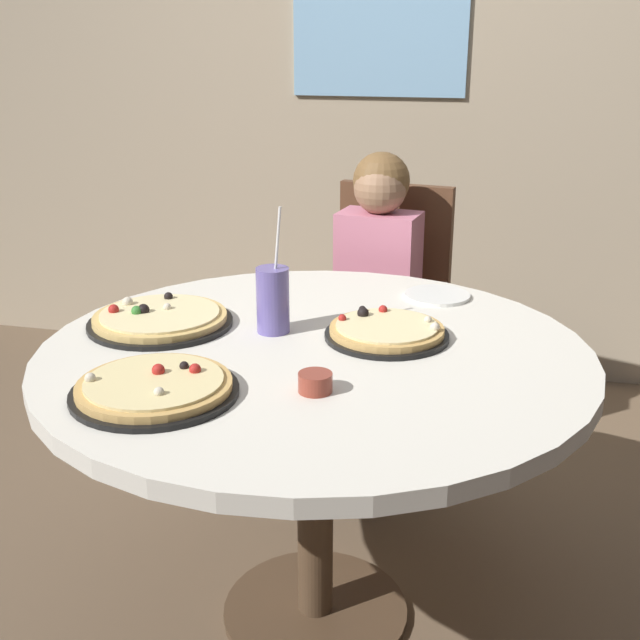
% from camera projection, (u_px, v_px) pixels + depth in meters
% --- Properties ---
extents(ground_plane, '(8.00, 8.00, 0.00)m').
position_uv_depth(ground_plane, '(315.00, 613.00, 2.10)').
color(ground_plane, brown).
extents(wall_with_window, '(5.20, 0.14, 2.90)m').
position_uv_depth(wall_with_window, '(423.00, 30.00, 3.26)').
color(wall_with_window, tan).
rests_on(wall_with_window, ground_plane).
extents(dining_table, '(1.28, 1.28, 0.75)m').
position_uv_depth(dining_table, '(315.00, 383.00, 1.88)').
color(dining_table, silver).
rests_on(dining_table, ground_plane).
extents(chair_wooden, '(0.45, 0.45, 0.95)m').
position_uv_depth(chair_wooden, '(386.00, 308.00, 2.80)').
color(chair_wooden, brown).
rests_on(chair_wooden, ground_plane).
extents(diner_child, '(0.30, 0.43, 1.08)m').
position_uv_depth(diner_child, '(370.00, 338.00, 2.65)').
color(diner_child, '#3F4766').
rests_on(diner_child, ground_plane).
extents(pizza_veggie, '(0.30, 0.30, 0.05)m').
position_uv_depth(pizza_veggie, '(387.00, 331.00, 1.90)').
color(pizza_veggie, black).
rests_on(pizza_veggie, dining_table).
extents(pizza_cheese, '(0.36, 0.36, 0.05)m').
position_uv_depth(pizza_cheese, '(160.00, 319.00, 1.98)').
color(pizza_cheese, black).
rests_on(pizza_cheese, dining_table).
extents(pizza_pepperoni, '(0.34, 0.34, 0.05)m').
position_uv_depth(pizza_pepperoni, '(155.00, 387.00, 1.60)').
color(pizza_pepperoni, black).
rests_on(pizza_pepperoni, dining_table).
extents(soda_cup, '(0.08, 0.08, 0.31)m').
position_uv_depth(soda_cup, '(273.00, 300.00, 1.92)').
color(soda_cup, '#6659A5').
rests_on(soda_cup, dining_table).
extents(sauce_bowl, '(0.07, 0.07, 0.04)m').
position_uv_depth(sauce_bowl, '(315.00, 382.00, 1.61)').
color(sauce_bowl, brown).
rests_on(sauce_bowl, dining_table).
extents(plate_small, '(0.18, 0.18, 0.01)m').
position_uv_depth(plate_small, '(437.00, 295.00, 2.20)').
color(plate_small, white).
rests_on(plate_small, dining_table).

